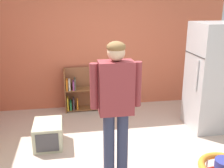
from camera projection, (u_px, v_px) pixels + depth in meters
name	position (u px, v px, depth m)	size (l,w,h in m)	color
back_wall	(96.00, 40.00, 5.28)	(5.20, 0.06, 2.70)	#C86447
refrigerator	(212.00, 77.00, 4.45)	(0.73, 0.68, 1.78)	#B7BABF
bookshelf	(82.00, 91.00, 5.35)	(0.80, 0.28, 0.85)	brown
standing_person	(116.00, 103.00, 2.99)	(0.57, 0.22, 1.71)	#2E3451
pet_carrier	(48.00, 134.00, 4.06)	(0.42, 0.55, 0.36)	beige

